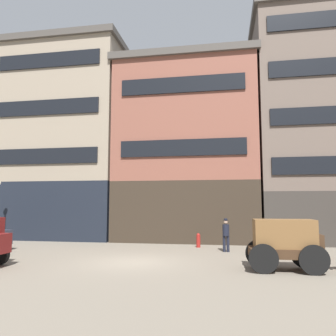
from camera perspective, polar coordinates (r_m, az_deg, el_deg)
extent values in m
plane|color=slate|center=(15.38, -6.24, -15.86)|extent=(120.00, 120.00, 0.00)
cube|color=black|center=(27.21, -17.79, -6.94)|extent=(9.36, 5.58, 4.17)
cube|color=gray|center=(28.06, -17.29, 8.33)|extent=(9.36, 5.58, 10.62)
cube|color=#47423D|center=(29.91, -16.93, 18.71)|extent=(9.86, 6.08, 0.50)
cube|color=black|center=(24.94, -20.52, 1.94)|extent=(7.87, 0.12, 1.10)
cube|color=black|center=(25.65, -20.22, 9.80)|extent=(7.87, 0.12, 1.10)
cube|color=black|center=(26.81, -19.93, 17.11)|extent=(7.87, 0.12, 1.10)
cube|color=#33281E|center=(24.30, 3.35, -7.41)|extent=(9.94, 5.58, 4.11)
cube|color=brown|center=(24.98, 3.26, 7.30)|extent=(9.94, 5.58, 8.58)
cube|color=#47423D|center=(26.40, 3.19, 16.93)|extent=(10.44, 6.08, 0.50)
cube|color=black|center=(21.78, 2.43, 3.53)|extent=(8.35, 0.12, 1.10)
cube|color=black|center=(22.89, 2.38, 14.18)|extent=(8.35, 0.12, 1.10)
cube|color=#38332D|center=(24.81, 23.19, -7.78)|extent=(6.55, 5.58, 3.36)
cube|color=#66564C|center=(25.76, 22.44, 10.10)|extent=(6.55, 5.58, 12.48)
cube|color=#47423D|center=(28.22, 21.85, 22.88)|extent=(7.05, 6.08, 0.50)
cube|color=black|center=(22.15, 24.53, 0.42)|extent=(5.50, 0.12, 1.10)
cube|color=black|center=(22.69, 24.17, 8.28)|extent=(5.50, 0.12, 1.10)
cube|color=black|center=(23.63, 23.83, 15.64)|extent=(5.50, 0.12, 1.10)
cube|color=black|center=(24.93, 23.50, 22.33)|extent=(5.50, 0.12, 1.10)
cube|color=#3D2819|center=(14.06, 19.50, -13.59)|extent=(2.73, 1.36, 0.36)
cube|color=brown|center=(13.98, 19.39, -10.63)|extent=(2.32, 1.16, 1.10)
cube|color=#3D2819|center=(14.26, 24.05, -11.36)|extent=(0.42, 1.05, 0.50)
cylinder|color=black|center=(14.95, 22.47, -13.59)|extent=(1.10, 0.11, 1.10)
cylinder|color=black|center=(13.59, 23.96, -14.33)|extent=(1.10, 0.11, 1.10)
cylinder|color=black|center=(14.64, 15.41, -14.00)|extent=(1.10, 0.11, 1.10)
cylinder|color=black|center=(13.24, 16.18, -14.84)|extent=(1.10, 0.11, 1.10)
cylinder|color=black|center=(16.33, -27.06, -13.17)|extent=(0.84, 0.24, 0.84)
cylinder|color=black|center=(21.44, -26.55, -11.59)|extent=(0.67, 0.23, 0.66)
cylinder|color=black|center=(18.59, 9.68, -12.78)|extent=(0.16, 0.16, 0.85)
cylinder|color=black|center=(18.59, 10.31, -12.77)|extent=(0.16, 0.16, 0.85)
cylinder|color=black|center=(18.52, 9.96, -10.52)|extent=(0.51, 0.51, 0.62)
sphere|color=tan|center=(18.49, 9.93, -9.16)|extent=(0.22, 0.22, 0.22)
cylinder|color=black|center=(18.49, 9.92, -8.85)|extent=(0.28, 0.28, 0.02)
cylinder|color=black|center=(18.48, 9.92, -8.70)|extent=(0.18, 0.18, 0.09)
cylinder|color=maroon|center=(20.23, 5.27, -12.51)|extent=(0.24, 0.24, 0.70)
sphere|color=maroon|center=(20.20, 5.26, -11.46)|extent=(0.22, 0.22, 0.22)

